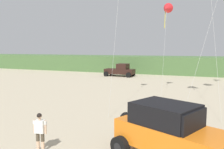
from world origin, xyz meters
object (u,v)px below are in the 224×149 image
(jeep, at_px, (171,132))
(person_watching, at_px, (40,130))
(distant_pickup, at_px, (120,70))
(kite_purple_stunt, at_px, (167,8))

(jeep, height_order, person_watching, jeep)
(jeep, xyz_separation_m, person_watching, (-5.24, -1.07, -0.26))
(distant_pickup, height_order, kite_purple_stunt, kite_purple_stunt)
(person_watching, xyz_separation_m, kite_purple_stunt, (2.73, 15.14, 7.13))
(person_watching, bearing_deg, distant_pickup, 102.74)
(person_watching, relative_size, kite_purple_stunt, 0.19)
(kite_purple_stunt, bearing_deg, distant_pickup, 127.08)
(jeep, relative_size, distant_pickup, 1.07)
(jeep, bearing_deg, kite_purple_stunt, 100.12)
(kite_purple_stunt, bearing_deg, jeep, -79.88)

